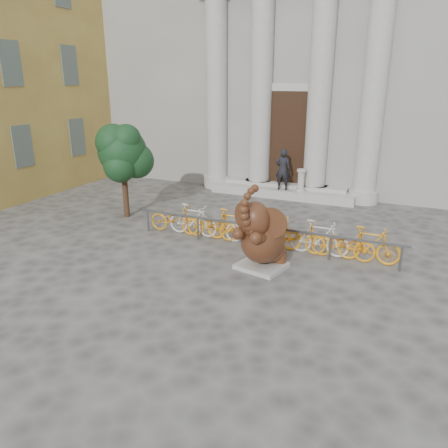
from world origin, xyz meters
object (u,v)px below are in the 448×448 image
at_px(bike_rack, 262,230).
at_px(elephant_statue, 262,238).
at_px(tree, 123,153).
at_px(pedestrian, 283,170).

bearing_deg(bike_rack, elephant_statue, -71.71).
xyz_separation_m(elephant_statue, tree, (-5.83, 2.27, 1.44)).
relative_size(tree, pedestrian, 1.96).
bearing_deg(tree, elephant_statue, -21.28).
distance_m(elephant_statue, pedestrian, 7.10).
relative_size(bike_rack, pedestrian, 4.80).
distance_m(tree, pedestrian, 6.42).
height_order(tree, pedestrian, tree).
distance_m(elephant_statue, tree, 6.42).
bearing_deg(tree, pedestrian, 47.25).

